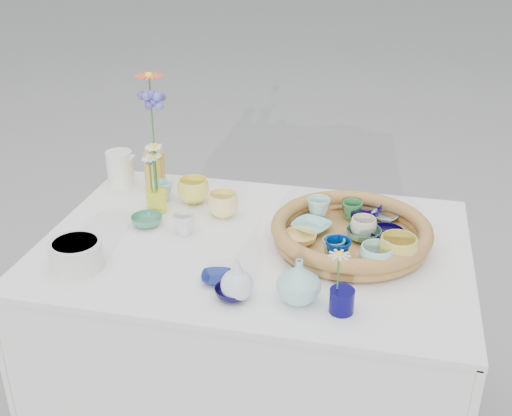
# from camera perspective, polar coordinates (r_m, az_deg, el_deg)

# --- Properties ---
(wicker_tray) EXTENTS (0.47, 0.47, 0.08)m
(wicker_tray) POSITION_cam_1_polar(r_m,az_deg,el_deg) (1.91, 8.44, -2.23)
(wicker_tray) COLOR olive
(wicker_tray) RESTS_ON display_table
(tray_ceramic_0) EXTENTS (0.14, 0.14, 0.04)m
(tray_ceramic_0) POSITION_cam_1_polar(r_m,az_deg,el_deg) (2.05, 9.37, -0.24)
(tray_ceramic_0) COLOR #0E0449
(tray_ceramic_0) RESTS_ON wicker_tray
(tray_ceramic_1) EXTENTS (0.11, 0.11, 0.03)m
(tray_ceramic_1) POSITION_cam_1_polar(r_m,az_deg,el_deg) (1.93, 11.52, -2.37)
(tray_ceramic_1) COLOR #070036
(tray_ceramic_1) RESTS_ON wicker_tray
(tray_ceramic_2) EXTENTS (0.13, 0.13, 0.08)m
(tray_ceramic_2) POSITION_cam_1_polar(r_m,az_deg,el_deg) (1.80, 12.50, -3.73)
(tray_ceramic_2) COLOR gold
(tray_ceramic_2) RESTS_ON wicker_tray
(tray_ceramic_3) EXTENTS (0.11, 0.11, 0.03)m
(tray_ceramic_3) POSITION_cam_1_polar(r_m,az_deg,el_deg) (1.92, 9.54, -2.31)
(tray_ceramic_3) COLOR #497C5F
(tray_ceramic_3) RESTS_ON wicker_tray
(tray_ceramic_4) EXTENTS (0.08, 0.08, 0.06)m
(tray_ceramic_4) POSITION_cam_1_polar(r_m,az_deg,el_deg) (1.80, 6.89, -3.59)
(tray_ceramic_4) COLOR #75B584
(tray_ceramic_4) RESTS_ON wicker_tray
(tray_ceramic_5) EXTENTS (0.15, 0.15, 0.03)m
(tray_ceramic_5) POSITION_cam_1_polar(r_m,az_deg,el_deg) (1.94, 4.94, -1.70)
(tray_ceramic_5) COLOR #7FC4BB
(tray_ceramic_5) RESTS_ON wicker_tray
(tray_ceramic_6) EXTENTS (0.10, 0.10, 0.07)m
(tray_ceramic_6) POSITION_cam_1_polar(r_m,az_deg,el_deg) (2.01, 5.58, -0.04)
(tray_ceramic_6) COLOR #ACD7C9
(tray_ceramic_6) RESTS_ON wicker_tray
(tray_ceramic_7) EXTENTS (0.09, 0.09, 0.06)m
(tray_ceramic_7) POSITION_cam_1_polar(r_m,az_deg,el_deg) (1.92, 9.53, -1.72)
(tray_ceramic_7) COLOR beige
(tray_ceramic_7) RESTS_ON wicker_tray
(tray_ceramic_8) EXTENTS (0.11, 0.11, 0.02)m
(tray_ceramic_8) POSITION_cam_1_polar(r_m,az_deg,el_deg) (2.05, 11.42, -0.73)
(tray_ceramic_8) COLOR #A3D3FF
(tray_ceramic_8) RESTS_ON wicker_tray
(tray_ceramic_9) EXTENTS (0.09, 0.09, 0.07)m
(tray_ceramic_9) POSITION_cam_1_polar(r_m,az_deg,el_deg) (1.79, 7.28, -3.79)
(tray_ceramic_9) COLOR navy
(tray_ceramic_9) RESTS_ON wicker_tray
(tray_ceramic_10) EXTENTS (0.13, 0.13, 0.03)m
(tray_ceramic_10) POSITION_cam_1_polar(r_m,az_deg,el_deg) (1.88, 3.93, -2.70)
(tray_ceramic_10) COLOR #FBD065
(tray_ceramic_10) RESTS_ON wicker_tray
(tray_ceramic_11) EXTENTS (0.09, 0.09, 0.07)m
(tray_ceramic_11) POSITION_cam_1_polar(r_m,az_deg,el_deg) (1.76, 10.64, -4.38)
(tray_ceramic_11) COLOR #A5DBD6
(tray_ceramic_11) RESTS_ON wicker_tray
(tray_ceramic_12) EXTENTS (0.08, 0.08, 0.06)m
(tray_ceramic_12) POSITION_cam_1_polar(r_m,az_deg,el_deg) (2.02, 8.53, -0.26)
(tray_ceramic_12) COLOR #2D733A
(tray_ceramic_12) RESTS_ON wicker_tray
(loose_ceramic_0) EXTENTS (0.13, 0.13, 0.08)m
(loose_ceramic_0) POSITION_cam_1_polar(r_m,az_deg,el_deg) (2.16, -5.58, 1.53)
(loose_ceramic_0) COLOR #F3E152
(loose_ceramic_0) RESTS_ON display_table
(loose_ceramic_1) EXTENTS (0.10, 0.10, 0.08)m
(loose_ceramic_1) POSITION_cam_1_polar(r_m,az_deg,el_deg) (2.06, -2.94, 0.29)
(loose_ceramic_1) COLOR #FEE784
(loose_ceramic_1) RESTS_ON display_table
(loose_ceramic_2) EXTENTS (0.12, 0.12, 0.03)m
(loose_ceramic_2) POSITION_cam_1_polar(r_m,az_deg,el_deg) (2.04, -9.67, -1.12)
(loose_ceramic_2) COLOR #3D8960
(loose_ceramic_2) RESTS_ON display_table
(loose_ceramic_3) EXTENTS (0.08, 0.08, 0.07)m
(loose_ceramic_3) POSITION_cam_1_polar(r_m,az_deg,el_deg) (1.96, -6.41, -1.41)
(loose_ceramic_3) COLOR silver
(loose_ceramic_3) RESTS_ON display_table
(loose_ceramic_4) EXTENTS (0.10, 0.10, 0.02)m
(loose_ceramic_4) POSITION_cam_1_polar(r_m,az_deg,el_deg) (1.73, -3.48, -6.23)
(loose_ceramic_4) COLOR navy
(loose_ceramic_4) RESTS_ON display_table
(loose_ceramic_5) EXTENTS (0.07, 0.07, 0.06)m
(loose_ceramic_5) POSITION_cam_1_polar(r_m,az_deg,el_deg) (2.19, -8.25, 1.53)
(loose_ceramic_5) COLOR #AFDFCE
(loose_ceramic_5) RESTS_ON display_table
(loose_ceramic_6) EXTENTS (0.11, 0.11, 0.03)m
(loose_ceramic_6) POSITION_cam_1_polar(r_m,az_deg,el_deg) (1.66, -2.08, -7.52)
(loose_ceramic_6) COLOR #0C0736
(loose_ceramic_6) RESTS_ON display_table
(fluted_bowl) EXTENTS (0.19, 0.19, 0.08)m
(fluted_bowl) POSITION_cam_1_polar(r_m,az_deg,el_deg) (1.85, -15.67, -3.98)
(fluted_bowl) COLOR silver
(fluted_bowl) RESTS_ON display_table
(bud_vase_paleblue) EXTENTS (0.11, 0.11, 0.13)m
(bud_vase_paleblue) POSITION_cam_1_polar(r_m,az_deg,el_deg) (1.63, -1.70, -6.19)
(bud_vase_paleblue) COLOR silver
(bud_vase_paleblue) RESTS_ON display_table
(bud_vase_seafoam) EXTENTS (0.14, 0.14, 0.12)m
(bud_vase_seafoam) POSITION_cam_1_polar(r_m,az_deg,el_deg) (1.63, 3.82, -6.46)
(bud_vase_seafoam) COLOR #92D2C7
(bud_vase_seafoam) RESTS_ON display_table
(bud_vase_cobalt) EXTENTS (0.07, 0.07, 0.06)m
(bud_vase_cobalt) POSITION_cam_1_polar(r_m,az_deg,el_deg) (1.62, 7.63, -8.18)
(bud_vase_cobalt) COLOR #07044A
(bud_vase_cobalt) RESTS_ON display_table
(single_daisy) EXTENTS (0.08, 0.08, 0.12)m
(single_daisy) POSITION_cam_1_polar(r_m,az_deg,el_deg) (1.58, 7.33, -5.67)
(single_daisy) COLOR silver
(single_daisy) RESTS_ON bud_vase_cobalt
(tall_vase_yellow) EXTENTS (0.10, 0.10, 0.14)m
(tall_vase_yellow) POSITION_cam_1_polar(r_m,az_deg,el_deg) (2.26, -8.99, 3.30)
(tall_vase_yellow) COLOR gold
(tall_vase_yellow) RESTS_ON display_table
(gerbera) EXTENTS (0.11, 0.11, 0.28)m
(gerbera) POSITION_cam_1_polar(r_m,az_deg,el_deg) (2.20, -9.24, 8.17)
(gerbera) COLOR #FF582D
(gerbera) RESTS_ON tall_vase_yellow
(hydrangea) EXTENTS (0.10, 0.10, 0.26)m
(hydrangea) POSITION_cam_1_polar(r_m,az_deg,el_deg) (2.19, -9.16, 7.06)
(hydrangea) COLOR #52469B
(hydrangea) RESTS_ON tall_vase_yellow
(white_pitcher) EXTENTS (0.15, 0.13, 0.12)m
(white_pitcher) POSITION_cam_1_polar(r_m,az_deg,el_deg) (2.32, -12.00, 3.47)
(white_pitcher) COLOR white
(white_pitcher) RESTS_ON display_table
(daisy_cup) EXTENTS (0.07, 0.07, 0.07)m
(daisy_cup) POSITION_cam_1_polar(r_m,az_deg,el_deg) (2.11, -8.83, 0.57)
(daisy_cup) COLOR yellow
(daisy_cup) RESTS_ON display_table
(daisy_posy) EXTENTS (0.10, 0.10, 0.16)m
(daisy_posy) POSITION_cam_1_polar(r_m,az_deg,el_deg) (2.07, -9.36, 3.48)
(daisy_posy) COLOR white
(daisy_posy) RESTS_ON daisy_cup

